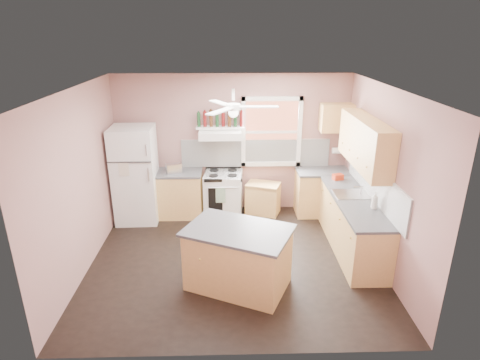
{
  "coord_description": "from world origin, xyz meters",
  "views": [
    {
      "loc": [
        -0.06,
        -5.55,
        3.47
      ],
      "look_at": [
        0.1,
        0.3,
        1.25
      ],
      "focal_mm": 30.0,
      "sensor_mm": 36.0,
      "label": 1
    }
  ],
  "objects_px": {
    "toaster": "(174,168)",
    "cart": "(263,198)",
    "island": "(238,259)",
    "refrigerator": "(136,175)",
    "stove": "(224,194)"
  },
  "relations": [
    {
      "from": "cart",
      "to": "island",
      "type": "bearing_deg",
      "value": -83.12
    },
    {
      "from": "refrigerator",
      "to": "island",
      "type": "bearing_deg",
      "value": -51.38
    },
    {
      "from": "toaster",
      "to": "island",
      "type": "height_order",
      "value": "toaster"
    },
    {
      "from": "island",
      "to": "toaster",
      "type": "bearing_deg",
      "value": 141.22
    },
    {
      "from": "stove",
      "to": "island",
      "type": "distance_m",
      "value": 2.39
    },
    {
      "from": "refrigerator",
      "to": "cart",
      "type": "distance_m",
      "value": 2.5
    },
    {
      "from": "toaster",
      "to": "cart",
      "type": "bearing_deg",
      "value": -17.9
    },
    {
      "from": "toaster",
      "to": "refrigerator",
      "type": "bearing_deg",
      "value": 167.71
    },
    {
      "from": "stove",
      "to": "cart",
      "type": "xyz_separation_m",
      "value": [
        0.78,
        0.03,
        -0.12
      ]
    },
    {
      "from": "toaster",
      "to": "cart",
      "type": "height_order",
      "value": "toaster"
    },
    {
      "from": "stove",
      "to": "cart",
      "type": "distance_m",
      "value": 0.79
    },
    {
      "from": "cart",
      "to": "island",
      "type": "distance_m",
      "value": 2.47
    },
    {
      "from": "toaster",
      "to": "island",
      "type": "distance_m",
      "value": 2.65
    },
    {
      "from": "refrigerator",
      "to": "toaster",
      "type": "relative_size",
      "value": 6.48
    },
    {
      "from": "toaster",
      "to": "cart",
      "type": "distance_m",
      "value": 1.84
    }
  ]
}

